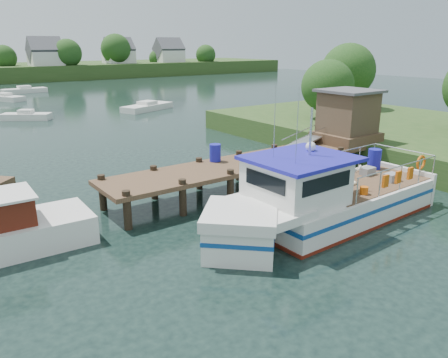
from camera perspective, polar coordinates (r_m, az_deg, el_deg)
ground_plane at (r=21.27m, az=-0.19°, el=-1.91°), size 160.00×160.00×0.00m
near_shore at (r=32.95m, az=25.39°, el=6.99°), size 16.00×30.00×7.76m
dock at (r=24.93m, az=12.10°, el=5.91°), size 16.60×3.00×4.78m
lobster_boat at (r=17.70m, az=12.46°, el=-2.81°), size 11.95×3.70×5.67m
moored_far at (r=72.43m, az=-24.61°, el=10.49°), size 6.26×2.42×1.05m
moored_b at (r=46.22m, az=-24.41°, el=7.49°), size 4.55×3.78×0.99m
moored_c at (r=49.25m, az=-9.97°, el=9.28°), size 6.70×4.43×1.00m
moored_d at (r=63.58m, az=-26.79°, el=9.46°), size 4.48×6.06×0.99m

